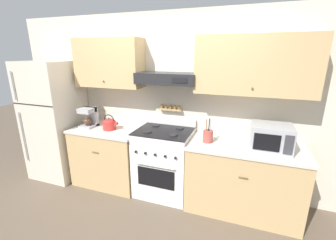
{
  "coord_description": "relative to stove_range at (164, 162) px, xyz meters",
  "views": [
    {
      "loc": [
        1.04,
        -2.38,
        2.0
      ],
      "look_at": [
        0.09,
        0.28,
        1.15
      ],
      "focal_mm": 24.0,
      "sensor_mm": 36.0,
      "label": 1
    }
  ],
  "objects": [
    {
      "name": "microwave",
      "position": [
        1.35,
        -0.02,
        0.56
      ],
      "size": [
        0.46,
        0.38,
        0.3
      ],
      "color": "#ADAFB5",
      "rests_on": "counter_right"
    },
    {
      "name": "wall_back",
      "position": [
        0.08,
        0.29,
        0.99
      ],
      "size": [
        5.2,
        0.46,
        2.55
      ],
      "color": "beige",
      "rests_on": "ground_plane"
    },
    {
      "name": "ground_plane",
      "position": [
        -0.0,
        -0.36,
        -0.49
      ],
      "size": [
        16.0,
        16.0,
        0.0
      ],
      "primitive_type": "plane",
      "color": "brown"
    },
    {
      "name": "counter_left",
      "position": [
        -0.91,
        -0.01,
        -0.04
      ],
      "size": [
        1.05,
        0.69,
        0.9
      ],
      "color": "tan",
      "rests_on": "ground_plane"
    },
    {
      "name": "tea_kettle",
      "position": [
        -0.85,
        -0.04,
        0.5
      ],
      "size": [
        0.25,
        0.2,
        0.23
      ],
      "color": "red",
      "rests_on": "counter_left"
    },
    {
      "name": "utensil_crock",
      "position": [
        0.62,
        -0.04,
        0.5
      ],
      "size": [
        0.13,
        0.13,
        0.31
      ],
      "color": "#B24C42",
      "rests_on": "counter_right"
    },
    {
      "name": "stove_range",
      "position": [
        0.0,
        0.0,
        0.0
      ],
      "size": [
        0.77,
        0.66,
        1.07
      ],
      "color": "white",
      "rests_on": "ground_plane"
    },
    {
      "name": "counter_right",
      "position": [
        1.09,
        -0.01,
        -0.04
      ],
      "size": [
        1.4,
        0.69,
        0.9
      ],
      "color": "tan",
      "rests_on": "ground_plane"
    },
    {
      "name": "coffee_maker",
      "position": [
        -1.23,
        -0.01,
        0.56
      ],
      "size": [
        0.21,
        0.25,
        0.3
      ],
      "color": "#ADAFB5",
      "rests_on": "counter_left"
    },
    {
      "name": "refrigerator",
      "position": [
        -1.87,
        -0.06,
        0.45
      ],
      "size": [
        0.77,
        0.76,
        1.88
      ],
      "color": "beige",
      "rests_on": "ground_plane"
    }
  ]
}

